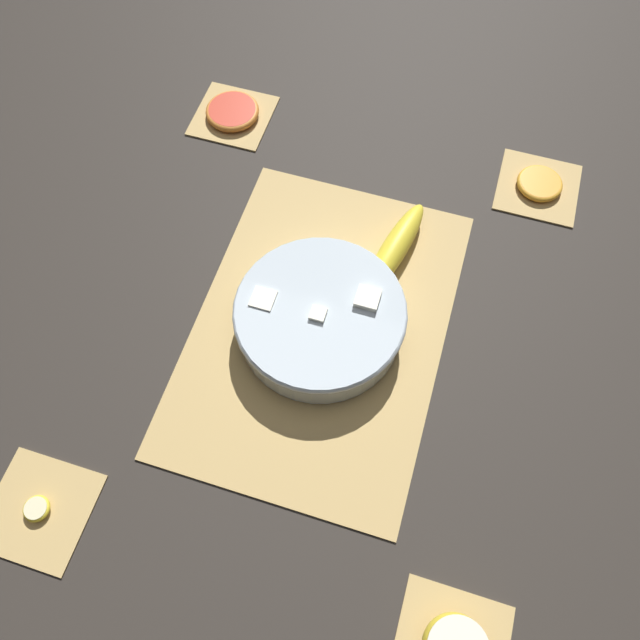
{
  "coord_description": "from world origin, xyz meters",
  "views": [
    {
      "loc": [
        0.37,
        0.11,
        0.8
      ],
      "look_at": [
        0.0,
        0.0,
        0.03
      ],
      "focal_mm": 35.0,
      "sensor_mm": 36.0,
      "label": 1
    }
  ],
  "objects_px": {
    "fruit_salad_bowl": "(320,317)",
    "whole_banana": "(394,249)",
    "banana_coin_single": "(37,509)",
    "grapefruit_slice": "(232,111)",
    "orange_slice_whole": "(540,183)"
  },
  "relations": [
    {
      "from": "whole_banana",
      "to": "grapefruit_slice",
      "type": "height_order",
      "value": "whole_banana"
    },
    {
      "from": "grapefruit_slice",
      "to": "banana_coin_single",
      "type": "bearing_deg",
      "value": 0.0
    },
    {
      "from": "banana_coin_single",
      "to": "grapefruit_slice",
      "type": "relative_size",
      "value": 0.36
    },
    {
      "from": "fruit_salad_bowl",
      "to": "grapefruit_slice",
      "type": "xyz_separation_m",
      "value": [
        -0.34,
        -0.26,
        -0.03
      ]
    },
    {
      "from": "whole_banana",
      "to": "banana_coin_single",
      "type": "xyz_separation_m",
      "value": [
        0.49,
        -0.33,
        -0.01
      ]
    },
    {
      "from": "banana_coin_single",
      "to": "grapefruit_slice",
      "type": "bearing_deg",
      "value": 180.0
    },
    {
      "from": "fruit_salad_bowl",
      "to": "orange_slice_whole",
      "type": "height_order",
      "value": "fruit_salad_bowl"
    },
    {
      "from": "whole_banana",
      "to": "grapefruit_slice",
      "type": "distance_m",
      "value": 0.39
    },
    {
      "from": "fruit_salad_bowl",
      "to": "grapefruit_slice",
      "type": "relative_size",
      "value": 2.61
    },
    {
      "from": "grapefruit_slice",
      "to": "fruit_salad_bowl",
      "type": "bearing_deg",
      "value": 37.23
    },
    {
      "from": "orange_slice_whole",
      "to": "grapefruit_slice",
      "type": "distance_m",
      "value": 0.52
    },
    {
      "from": "orange_slice_whole",
      "to": "grapefruit_slice",
      "type": "relative_size",
      "value": 0.79
    },
    {
      "from": "fruit_salad_bowl",
      "to": "whole_banana",
      "type": "xyz_separation_m",
      "value": [
        -0.15,
        0.07,
        -0.01
      ]
    },
    {
      "from": "whole_banana",
      "to": "banana_coin_single",
      "type": "bearing_deg",
      "value": -34.15
    },
    {
      "from": "fruit_salad_bowl",
      "to": "whole_banana",
      "type": "distance_m",
      "value": 0.16
    }
  ]
}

